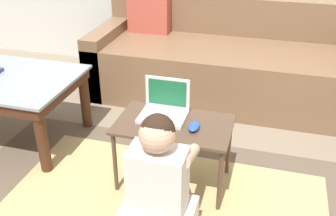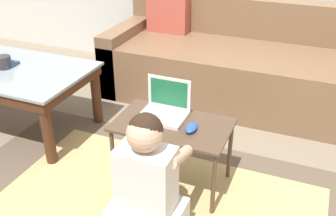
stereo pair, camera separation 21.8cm
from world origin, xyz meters
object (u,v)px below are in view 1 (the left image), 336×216
(computer_mouse, at_px, (194,126))
(person_seated, at_px, (158,188))
(coffee_table, at_px, (2,86))
(couch, at_px, (223,63))
(laptop_desk, at_px, (174,130))
(laptop, at_px, (164,111))

(computer_mouse, height_order, person_seated, person_seated)
(coffee_table, xyz_separation_m, person_seated, (1.26, -0.59, -0.10))
(couch, distance_m, person_seated, 1.70)
(coffee_table, bearing_deg, laptop_desk, -7.97)
(couch, height_order, laptop, couch)
(laptop_desk, relative_size, person_seated, 0.92)
(couch, bearing_deg, coffee_table, -139.88)
(laptop, xyz_separation_m, computer_mouse, (0.19, -0.09, -0.02))
(laptop_desk, bearing_deg, couch, 86.33)
(coffee_table, xyz_separation_m, laptop_desk, (1.23, -0.17, -0.04))
(laptop, height_order, computer_mouse, laptop)
(laptop_desk, bearing_deg, coffee_table, 172.03)
(person_seated, bearing_deg, coffee_table, 154.86)
(coffee_table, relative_size, laptop_desk, 1.57)
(couch, distance_m, computer_mouse, 1.32)
(computer_mouse, relative_size, person_seated, 0.16)
(computer_mouse, bearing_deg, coffee_table, 171.39)
(coffee_table, relative_size, computer_mouse, 9.16)
(coffee_table, distance_m, person_seated, 1.40)
(couch, relative_size, laptop_desk, 3.37)
(person_seated, bearing_deg, couch, 88.47)
(laptop_desk, xyz_separation_m, computer_mouse, (0.12, -0.03, 0.06))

